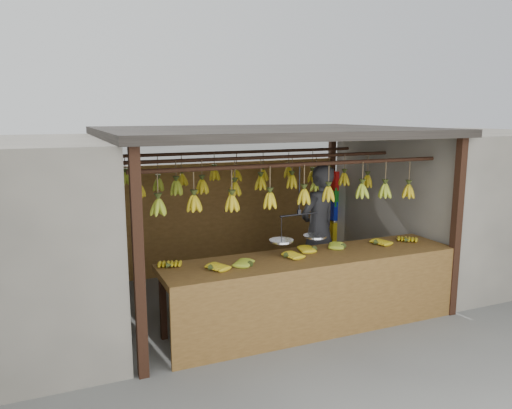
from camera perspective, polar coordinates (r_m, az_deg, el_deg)
name	(u,v)px	position (r m, az deg, el deg)	size (l,w,h in m)	color
ground	(264,297)	(7.25, 0.95, -10.56)	(80.00, 80.00, 0.00)	#5B5B57
stall	(255,158)	(7.09, -0.09, 5.38)	(4.30, 3.30, 2.40)	black
neighbor_right	(461,201)	(8.99, 22.39, 0.39)	(3.00, 3.00, 2.30)	slate
counter	(317,273)	(6.03, 6.99, -7.83)	(3.72, 0.85, 0.96)	brown
hanging_bananas	(264,185)	(6.84, 0.95, 2.22)	(3.56, 2.25, 0.40)	#92A523
balance_scale	(299,235)	(6.04, 4.89, -3.47)	(0.76, 0.32, 0.91)	black
vendor	(319,229)	(7.35, 7.16, -2.74)	(0.68, 0.45, 1.86)	#262628
bag_bundles	(332,205)	(9.02, 8.71, 0.00)	(0.08, 0.26, 1.26)	red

